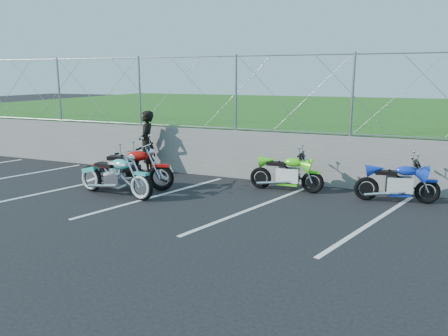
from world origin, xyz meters
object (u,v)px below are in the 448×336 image
at_px(person_standing, 147,143).
at_px(sportbike_green, 287,175).
at_px(naked_orange, 132,170).
at_px(sportbike_blue, 398,184).
at_px(cruiser_turquoise, 116,178).

bearing_deg(person_standing, sportbike_green, 63.89).
xyz_separation_m(naked_orange, sportbike_blue, (6.09, 1.29, -0.07)).
bearing_deg(cruiser_turquoise, person_standing, 112.86).
height_order(sportbike_green, sportbike_blue, same).
bearing_deg(person_standing, sportbike_blue, 65.80).
distance_m(sportbike_blue, person_standing, 6.70).
xyz_separation_m(naked_orange, sportbike_green, (3.58, 1.28, -0.07)).
bearing_deg(naked_orange, cruiser_turquoise, -98.04).
xyz_separation_m(sportbike_green, sportbike_blue, (2.50, 0.00, -0.00)).
relative_size(cruiser_turquoise, person_standing, 1.23).
height_order(naked_orange, sportbike_blue, naked_orange).
relative_size(cruiser_turquoise, sportbike_blue, 1.22).
bearing_deg(person_standing, cruiser_turquoise, -6.32).
bearing_deg(sportbike_blue, naked_orange, -178.27).
height_order(naked_orange, person_standing, person_standing).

